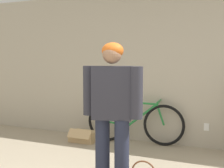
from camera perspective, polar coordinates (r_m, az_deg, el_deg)
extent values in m
cube|color=#B7AD99|center=(5.27, 11.24, 3.03)|extent=(8.00, 0.06, 2.60)
cube|color=white|center=(5.26, 16.89, -7.53)|extent=(0.08, 0.01, 0.12)
cylinder|color=#23283D|center=(3.59, -1.75, -12.41)|extent=(0.16, 0.16, 0.78)
cylinder|color=#23283D|center=(3.50, 1.80, -12.88)|extent=(0.16, 0.16, 0.78)
cube|color=#2D2D38|center=(3.40, 0.00, -1.63)|extent=(0.46, 0.29, 0.58)
cylinder|color=#2D2D38|center=(3.53, -4.19, -1.17)|extent=(0.14, 0.14, 0.56)
cylinder|color=#2D2D38|center=(3.30, 4.48, -1.59)|extent=(0.14, 0.14, 0.56)
sphere|color=#A37556|center=(3.38, 0.00, 5.50)|extent=(0.21, 0.21, 0.21)
ellipsoid|color=orange|center=(3.40, 0.11, 6.12)|extent=(0.24, 0.22, 0.18)
torus|color=black|center=(5.49, -0.94, -6.87)|extent=(0.69, 0.13, 0.69)
torus|color=black|center=(5.26, 9.47, -7.44)|extent=(0.69, 0.13, 0.69)
cylinder|color=#237A38|center=(5.44, 0.96, -7.26)|extent=(0.38, 0.08, 0.09)
cylinder|color=#237A38|center=(5.41, 0.46, -5.09)|extent=(0.31, 0.07, 0.38)
cylinder|color=#237A38|center=(5.36, 2.40, -5.46)|extent=(0.14, 0.05, 0.42)
cylinder|color=#237A38|center=(5.30, 5.53, -5.71)|extent=(0.52, 0.10, 0.43)
cylinder|color=#237A38|center=(5.27, 5.02, -3.48)|extent=(0.60, 0.10, 0.05)
cylinder|color=#237A38|center=(5.24, 8.84, -5.57)|extent=(0.15, 0.05, 0.36)
cylinder|color=#237A38|center=(5.21, 8.44, -3.37)|extent=(0.07, 0.04, 0.08)
cylinder|color=#237A38|center=(5.20, 8.66, -3.05)|extent=(0.08, 0.46, 0.02)
ellipsoid|color=black|center=(5.34, 1.89, -3.05)|extent=(0.23, 0.11, 0.05)
cube|color=tan|center=(5.53, -5.19, -9.51)|extent=(0.45, 0.31, 0.18)
cube|color=tan|center=(5.38, -6.03, -9.06)|extent=(0.42, 0.11, 0.14)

